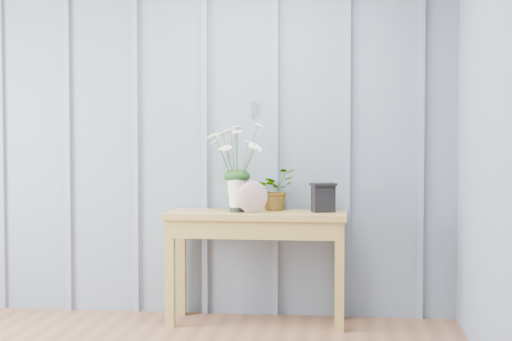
# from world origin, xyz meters

# --- Properties ---
(room_shell) EXTENTS (4.00, 4.50, 2.50)m
(room_shell) POSITION_xyz_m (0.00, 0.92, 1.99)
(room_shell) COLOR gray
(room_shell) RESTS_ON ground
(sideboard) EXTENTS (1.20, 0.45, 0.75)m
(sideboard) POSITION_xyz_m (0.65, 1.99, 0.64)
(sideboard) COLOR #A2873E
(sideboard) RESTS_ON ground
(daisy_vase) EXTENTS (0.44, 0.33, 0.62)m
(daisy_vase) POSITION_xyz_m (0.52, 1.98, 1.14)
(daisy_vase) COLOR black
(daisy_vase) RESTS_ON sideboard
(spider_plant) EXTENTS (0.34, 0.34, 0.29)m
(spider_plant) POSITION_xyz_m (0.76, 2.13, 0.89)
(spider_plant) COLOR #123A12
(spider_plant) RESTS_ON sideboard
(felt_disc_vessel) EXTENTS (0.22, 0.14, 0.21)m
(felt_disc_vessel) POSITION_xyz_m (0.63, 1.91, 0.86)
(felt_disc_vessel) COLOR #924A67
(felt_disc_vessel) RESTS_ON sideboard
(carved_box) EXTENTS (0.19, 0.17, 0.19)m
(carved_box) POSITION_xyz_m (1.09, 2.03, 0.85)
(carved_box) COLOR black
(carved_box) RESTS_ON sideboard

